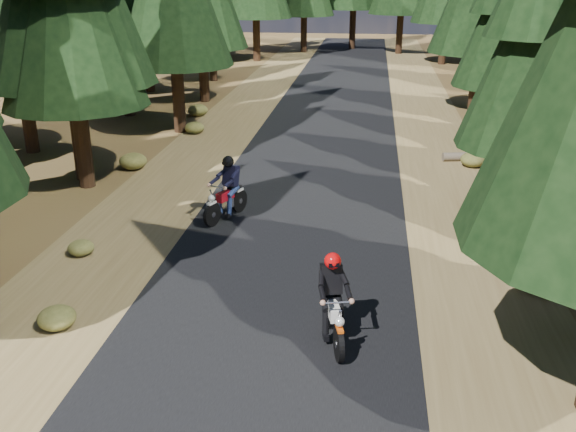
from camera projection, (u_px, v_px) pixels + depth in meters
The scene contains 8 objects.
ground at pixel (280, 285), 14.53m from camera, with size 120.00×120.00×0.00m, color #472F19.
road at pixel (303, 208), 19.16m from camera, with size 6.00×100.00×0.01m, color black.
shoulder_l at pixel (154, 202), 19.71m from camera, with size 3.20×100.00×0.01m, color brown.
shoulder_r at pixel (460, 215), 18.61m from camera, with size 3.20×100.00×0.01m, color brown.
log_near at pixel (507, 156), 23.95m from camera, with size 0.32×0.32×4.89m, color #4C4233.
understory_shrubs at pixel (359, 189), 19.94m from camera, with size 14.63×26.50×0.65m.
rider_lead at pixel (333, 314), 12.13m from camera, with size 1.05×2.07×1.77m.
rider_follow at pixel (226, 199), 18.14m from camera, with size 1.36×2.11×1.81m.
Camera 1 is at (1.85, -12.86, 6.71)m, focal length 40.00 mm.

